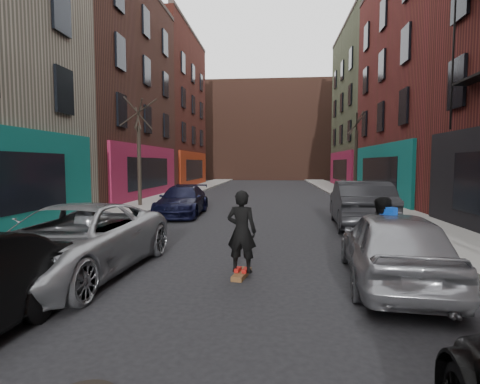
% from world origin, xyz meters
% --- Properties ---
extents(sidewalk_left, '(2.50, 84.00, 0.13)m').
position_xyz_m(sidewalk_left, '(-6.25, 30.00, 0.07)').
color(sidewalk_left, gray).
rests_on(sidewalk_left, ground).
extents(sidewalk_right, '(2.50, 84.00, 0.13)m').
position_xyz_m(sidewalk_right, '(6.25, 30.00, 0.07)').
color(sidewalk_right, gray).
rests_on(sidewalk_right, ground).
extents(building_far, '(40.00, 10.00, 14.00)m').
position_xyz_m(building_far, '(0.00, 56.00, 7.00)').
color(building_far, '#47281E').
rests_on(building_far, ground).
extents(tree_left_far, '(2.00, 2.00, 6.50)m').
position_xyz_m(tree_left_far, '(-6.20, 18.00, 3.38)').
color(tree_left_far, black).
rests_on(tree_left_far, sidewalk_left).
extents(tree_right_far, '(2.00, 2.00, 6.80)m').
position_xyz_m(tree_right_far, '(6.20, 24.00, 3.53)').
color(tree_right_far, black).
rests_on(tree_right_far, sidewalk_right).
extents(parked_left_far, '(2.74, 5.42, 1.47)m').
position_xyz_m(parked_left_far, '(-3.20, 6.05, 0.74)').
color(parked_left_far, '#92959A').
rests_on(parked_left_far, ground).
extents(parked_left_end, '(2.00, 4.62, 1.32)m').
position_xyz_m(parked_left_end, '(-3.20, 15.20, 0.66)').
color(parked_left_end, black).
rests_on(parked_left_end, ground).
extents(parked_right_far, '(2.18, 4.46, 1.46)m').
position_xyz_m(parked_right_far, '(3.20, 6.17, 0.73)').
color(parked_right_far, gray).
rests_on(parked_right_far, ground).
extents(parked_right_end, '(2.17, 5.28, 1.70)m').
position_xyz_m(parked_right_end, '(4.03, 12.78, 0.85)').
color(parked_right_end, black).
rests_on(parked_right_end, ground).
extents(skateboard, '(0.37, 0.83, 0.10)m').
position_xyz_m(skateboard, '(0.26, 6.34, 0.05)').
color(skateboard, brown).
rests_on(skateboard, ground).
extents(skateboarder, '(0.68, 0.51, 1.69)m').
position_xyz_m(skateboarder, '(0.26, 6.34, 0.94)').
color(skateboarder, black).
rests_on(skateboarder, skateboard).
extents(pedestrian, '(1.03, 0.98, 1.67)m').
position_xyz_m(pedestrian, '(3.00, 6.31, 0.84)').
color(pedestrian, black).
rests_on(pedestrian, ground).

